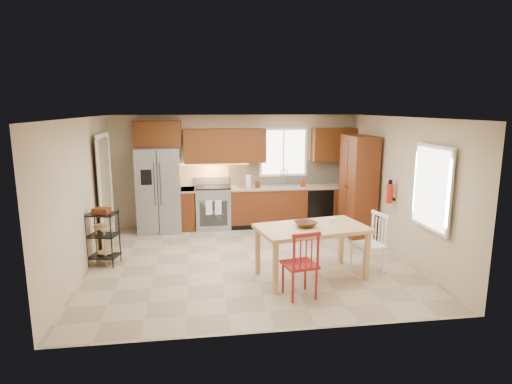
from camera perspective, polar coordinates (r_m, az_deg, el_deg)
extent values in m
plane|color=tan|center=(7.68, -0.84, -9.06)|extent=(5.50, 5.50, 0.00)
cube|color=silver|center=(7.21, -0.90, 9.92)|extent=(5.50, 5.00, 0.02)
cube|color=#CCB793|center=(9.79, -2.71, 2.92)|extent=(5.50, 0.02, 2.50)
cube|color=#CCB793|center=(4.94, 2.80, -5.43)|extent=(5.50, 0.02, 2.50)
cube|color=#CCB793|center=(7.52, -22.15, -0.45)|extent=(0.02, 5.00, 2.50)
cube|color=#CCB793|center=(8.15, 18.68, 0.64)|extent=(0.02, 5.00, 2.50)
cube|color=gray|center=(9.47, -12.77, 0.28)|extent=(0.92, 0.75, 1.82)
cube|color=gray|center=(9.60, -5.76, -2.10)|extent=(0.76, 0.63, 0.92)
cube|color=#572510|center=(9.61, -9.05, -2.23)|extent=(0.30, 0.60, 0.90)
cube|color=#572510|center=(9.85, 4.99, -1.79)|extent=(2.92, 0.60, 0.90)
cube|color=black|center=(9.72, 8.59, -2.05)|extent=(0.60, 0.02, 0.78)
cube|color=beige|center=(9.99, 4.69, 2.63)|extent=(2.92, 0.03, 0.55)
cube|color=#5C2E0F|center=(9.52, -12.99, 7.56)|extent=(1.00, 0.35, 0.55)
cube|color=#5C2E0F|center=(9.53, -4.15, 6.16)|extent=(1.80, 0.35, 0.75)
cube|color=#5C2E0F|center=(10.02, 10.35, 6.25)|extent=(1.00, 0.35, 0.75)
cube|color=white|center=(9.89, 3.66, 5.33)|extent=(1.12, 0.04, 1.12)
cube|color=gray|center=(9.73, 3.94, 0.53)|extent=(0.62, 0.46, 0.16)
cube|color=#FFBF66|center=(9.54, -5.91, 3.74)|extent=(1.60, 0.30, 0.01)
imported|color=#B21C0C|center=(9.70, 6.27, 1.26)|extent=(0.09, 0.09, 0.19)
cylinder|color=white|center=(9.51, -1.00, 1.40)|extent=(0.12, 0.12, 0.28)
cylinder|color=gray|center=(9.50, -2.20, 1.08)|extent=(0.11, 0.11, 0.18)
cylinder|color=#4C2B14|center=(9.52, 0.22, 0.99)|extent=(0.10, 0.10, 0.14)
cube|color=#572510|center=(9.13, 13.46, 0.74)|extent=(0.50, 0.95, 2.10)
cylinder|color=#B21C0C|center=(8.26, 17.41, -0.21)|extent=(0.12, 0.12, 0.36)
cube|color=white|center=(7.09, 22.41, 0.51)|extent=(0.04, 1.02, 1.32)
cube|color=#8C7A59|center=(8.78, -19.54, -0.01)|extent=(0.04, 0.95, 2.10)
imported|color=#4C2B14|center=(6.72, 6.60, -4.67)|extent=(0.40, 0.40, 0.08)
cylinder|color=white|center=(6.94, 10.19, -3.98)|extent=(0.16, 0.16, 0.16)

